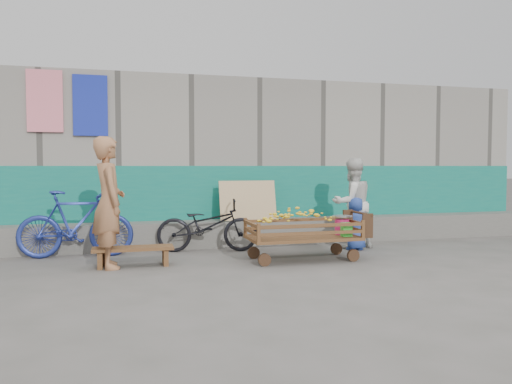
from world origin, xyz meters
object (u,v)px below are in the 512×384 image
object	(u,v)px
banana_cart	(301,226)
bicycle_blue	(76,224)
vendor_man	(109,202)
bench	(133,252)
bicycle_dark	(207,225)
child	(356,224)
woman	(352,203)

from	to	relation	value
banana_cart	bicycle_blue	xyz separation A→B (m)	(-3.24, 1.10, 0.00)
vendor_man	bench	bearing A→B (deg)	-100.92
bench	bicycle_dark	bearing A→B (deg)	37.72
banana_cart	bench	size ratio (longest dim) A/B	1.61
banana_cart	child	world-z (taller)	child
child	bicycle_dark	distance (m)	2.46
woman	bicycle_dark	world-z (taller)	woman
bench	vendor_man	xyz separation A→B (m)	(-0.32, -0.00, 0.70)
child	bicycle_dark	xyz separation A→B (m)	(-2.41, 0.49, -0.01)
bench	child	xyz separation A→B (m)	(3.61, 0.44, 0.24)
woman	child	size ratio (longest dim) A/B	1.74
bicycle_dark	bench	bearing A→B (deg)	138.09
banana_cart	bicycle_blue	world-z (taller)	bicycle_blue
bench	child	size ratio (longest dim) A/B	1.25
child	vendor_man	bearing A→B (deg)	-9.09
vendor_man	woman	distance (m)	4.03
banana_cart	woman	world-z (taller)	woman
woman	bicycle_dark	size ratio (longest dim) A/B	0.94
bench	vendor_man	world-z (taller)	vendor_man
child	bicycle_dark	world-z (taller)	child
vendor_man	woman	bearing A→B (deg)	-91.78
bench	child	world-z (taller)	child
banana_cart	vendor_man	distance (m)	2.76
vendor_man	child	xyz separation A→B (m)	(3.92, 0.44, -0.46)
banana_cart	child	xyz separation A→B (m)	(1.19, 0.61, -0.07)
woman	child	world-z (taller)	woman
banana_cart	bicycle_dark	bearing A→B (deg)	137.89
banana_cart	bench	xyz separation A→B (m)	(-2.41, 0.17, -0.31)
banana_cart	vendor_man	world-z (taller)	vendor_man
vendor_man	bicycle_blue	world-z (taller)	vendor_man
vendor_man	bicycle_blue	distance (m)	1.13
bicycle_dark	bicycle_blue	world-z (taller)	bicycle_blue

